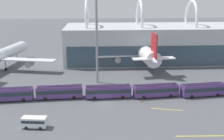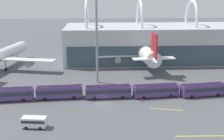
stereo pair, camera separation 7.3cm
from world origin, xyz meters
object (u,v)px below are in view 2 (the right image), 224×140
shuttle_bus_4 (203,89)px  floodlight_mast (97,26)px  shuttle_bus_2 (108,91)px  shuttle_bus_3 (156,90)px  shuttle_bus_0 (9,94)px  traffic_cone_1 (142,101)px  shuttle_bus_1 (60,91)px  service_van_foreground (34,121)px  airliner_at_gate_far (143,52)px

shuttle_bus_4 → floodlight_mast: 35.48m
shuttle_bus_2 → shuttle_bus_3: bearing=-2.9°
shuttle_bus_0 → floodlight_mast: floodlight_mast is taller
shuttle_bus_3 → floodlight_mast: (-15.88, 13.21, 15.81)m
shuttle_bus_0 → traffic_cone_1: bearing=-8.8°
traffic_cone_1 → shuttle_bus_1: bearing=170.4°
service_van_foreground → floodlight_mast: 36.29m
airliner_at_gate_far → traffic_cone_1: size_ratio=48.82×
airliner_at_gate_far → shuttle_bus_3: 32.13m
service_van_foreground → floodlight_mast: size_ratio=0.16×
shuttle_bus_3 → shuttle_bus_0: bearing=175.0°
shuttle_bus_4 → shuttle_bus_2: bearing=172.8°
service_van_foreground → shuttle_bus_1: bearing=85.6°
service_van_foreground → airliner_at_gate_far: bearing=64.2°
airliner_at_gate_far → shuttle_bus_1: airliner_at_gate_far is taller
floodlight_mast → shuttle_bus_2: bearing=-77.8°
shuttle_bus_1 → shuttle_bus_2: size_ratio=1.00×
shuttle_bus_2 → service_van_foreground: 22.93m
shuttle_bus_1 → airliner_at_gate_far: bearing=45.3°
shuttle_bus_1 → floodlight_mast: floodlight_mast is taller
shuttle_bus_1 → shuttle_bus_4: 38.99m
shuttle_bus_4 → traffic_cone_1: bearing=-176.2°
shuttle_bus_4 → traffic_cone_1: size_ratio=16.70×
shuttle_bus_1 → shuttle_bus_0: bearing=-179.2°
shuttle_bus_0 → service_van_foreground: bearing=-62.2°
shuttle_bus_0 → traffic_cone_1: shuttle_bus_0 is taller
airliner_at_gate_far → shuttle_bus_3: bearing=171.5°
service_van_foreground → traffic_cone_1: 28.04m
shuttle_bus_0 → floodlight_mast: bearing=26.9°
shuttle_bus_2 → shuttle_bus_4: same height
shuttle_bus_1 → shuttle_bus_2: (12.99, -0.31, 0.00)m
airliner_at_gate_far → shuttle_bus_0: 52.18m
airliner_at_gate_far → shuttle_bus_1: 42.09m
shuttle_bus_0 → shuttle_bus_4: 51.99m
shuttle_bus_3 → traffic_cone_1: (-4.31, -3.48, -1.61)m
shuttle_bus_0 → shuttle_bus_2: same height
shuttle_bus_1 → shuttle_bus_2: 13.00m
shuttle_bus_0 → traffic_cone_1: (34.68, -2.62, -1.61)m
shuttle_bus_3 → shuttle_bus_4: (12.99, -0.03, 0.00)m
shuttle_bus_0 → shuttle_bus_4: (51.98, 0.83, 0.00)m
shuttle_bus_3 → floodlight_mast: 26.01m
airliner_at_gate_far → service_van_foreground: (-30.70, -48.19, -4.24)m
shuttle_bus_0 → floodlight_mast: 31.33m
shuttle_bus_2 → shuttle_bus_3: (12.99, 0.11, 0.00)m
shuttle_bus_1 → traffic_cone_1: size_ratio=16.56×
airliner_at_gate_far → floodlight_mast: floodlight_mast is taller
service_van_foreground → shuttle_bus_3: bearing=35.8°
traffic_cone_1 → airliner_at_gate_far: bearing=80.7°
shuttle_bus_0 → shuttle_bus_3: bearing=-3.2°
shuttle_bus_0 → floodlight_mast: size_ratio=0.38×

